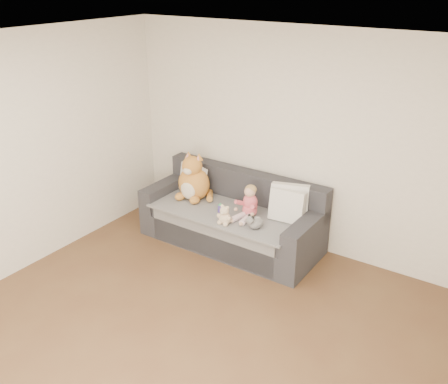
% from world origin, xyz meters
% --- Properties ---
extents(room_shell, '(5.00, 5.00, 5.00)m').
position_xyz_m(room_shell, '(0.00, 0.42, 1.30)').
color(room_shell, brown).
rests_on(room_shell, ground).
extents(sofa, '(2.20, 0.94, 0.85)m').
position_xyz_m(sofa, '(-0.60, 2.06, 0.31)').
color(sofa, '#2B2A2F').
rests_on(sofa, ground).
extents(cushion_left, '(0.44, 0.29, 0.38)m').
position_xyz_m(cushion_left, '(-1.27, 2.15, 0.66)').
color(cushion_left, silver).
rests_on(cushion_left, sofa).
extents(cushion_right_back, '(0.48, 0.32, 0.41)m').
position_xyz_m(cushion_right_back, '(0.08, 2.23, 0.67)').
color(cushion_right_back, silver).
rests_on(cushion_right_back, sofa).
extents(cushion_right_front, '(0.42, 0.22, 0.38)m').
position_xyz_m(cushion_right_front, '(0.10, 2.13, 0.66)').
color(cushion_right_front, silver).
rests_on(cushion_right_front, sofa).
extents(toddler, '(0.28, 0.40, 0.39)m').
position_xyz_m(toddler, '(-0.32, 1.96, 0.64)').
color(toddler, '#CD486F').
rests_on(toddler, sofa).
extents(plush_cat, '(0.51, 0.45, 0.63)m').
position_xyz_m(plush_cat, '(-1.16, 2.02, 0.70)').
color(plush_cat, '#BB6629').
rests_on(plush_cat, sofa).
extents(teddy_bear, '(0.19, 0.14, 0.24)m').
position_xyz_m(teddy_bear, '(-0.44, 1.65, 0.57)').
color(teddy_bear, beige).
rests_on(teddy_bear, sofa).
extents(plush_cow, '(0.15, 0.23, 0.19)m').
position_xyz_m(plush_cow, '(-0.10, 1.75, 0.55)').
color(plush_cow, white).
rests_on(plush_cow, sofa).
extents(sippy_cup, '(0.11, 0.09, 0.12)m').
position_xyz_m(sippy_cup, '(-0.65, 1.87, 0.54)').
color(sippy_cup, '#4E3BA1').
rests_on(sippy_cup, sofa).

